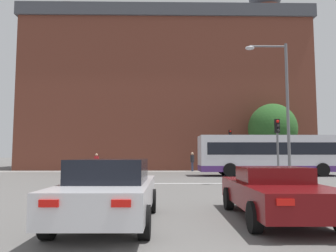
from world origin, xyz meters
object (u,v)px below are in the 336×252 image
(car_roadster_right, at_px, (275,192))
(pedestrian_walking_west, at_px, (192,160))
(pedestrian_waiting, at_px, (96,161))
(street_lamp_junction, at_px, (280,98))
(traffic_light_far_right, at_px, (230,143))
(car_saloon_left, at_px, (110,190))
(pedestrian_walking_east, at_px, (264,162))
(traffic_light_near_right, at_px, (278,139))
(bus_crossing_lead, at_px, (270,154))

(car_roadster_right, height_order, pedestrian_walking_west, pedestrian_walking_west)
(pedestrian_waiting, bearing_deg, pedestrian_walking_west, 4.39)
(street_lamp_junction, bearing_deg, pedestrian_waiting, 132.09)
(traffic_light_far_right, height_order, pedestrian_walking_west, traffic_light_far_right)
(traffic_light_far_right, distance_m, pedestrian_walking_west, 4.06)
(traffic_light_far_right, bearing_deg, car_roadster_right, -99.01)
(car_saloon_left, distance_m, car_roadster_right, 4.03)
(pedestrian_walking_east, bearing_deg, car_saloon_left, -24.57)
(car_saloon_left, relative_size, traffic_light_near_right, 1.30)
(traffic_light_far_right, bearing_deg, pedestrian_walking_east, 5.64)
(car_roadster_right, xyz_separation_m, pedestrian_walking_east, (6.70, 22.53, 0.31))
(street_lamp_junction, height_order, pedestrian_walking_east, street_lamp_junction)
(street_lamp_junction, xyz_separation_m, pedestrian_waiting, (-12.84, 14.22, -3.70))
(pedestrian_walking_east, bearing_deg, bus_crossing_lead, -11.73)
(car_roadster_right, distance_m, bus_crossing_lead, 17.76)
(car_saloon_left, bearing_deg, street_lamp_junction, 52.92)
(pedestrian_waiting, bearing_deg, pedestrian_walking_east, -0.26)
(car_saloon_left, height_order, pedestrian_walking_west, pedestrian_walking_west)
(pedestrian_waiting, distance_m, pedestrian_walking_east, 15.91)
(car_saloon_left, xyz_separation_m, pedestrian_waiting, (-5.16, 24.09, 0.26))
(traffic_light_near_right, xyz_separation_m, pedestrian_walking_east, (2.91, 12.11, -1.51))
(traffic_light_near_right, relative_size, traffic_light_far_right, 0.93)
(street_lamp_junction, bearing_deg, bus_crossing_lead, 76.28)
(pedestrian_waiting, bearing_deg, car_saloon_left, -74.10)
(pedestrian_waiting, relative_size, pedestrian_walking_west, 0.94)
(traffic_light_far_right, bearing_deg, bus_crossing_lead, -69.93)
(car_saloon_left, bearing_deg, pedestrian_walking_west, 81.13)
(car_saloon_left, relative_size, pedestrian_walking_west, 2.58)
(car_saloon_left, distance_m, pedestrian_waiting, 24.64)
(car_saloon_left, bearing_deg, bus_crossing_lead, 62.03)
(car_roadster_right, bearing_deg, traffic_light_near_right, 71.00)
(pedestrian_waiting, xyz_separation_m, pedestrian_walking_east, (15.87, -1.13, -0.05))
(car_saloon_left, distance_m, bus_crossing_lead, 19.74)
(traffic_light_near_right, relative_size, street_lamp_junction, 0.47)
(traffic_light_near_right, relative_size, pedestrian_waiting, 2.11)
(pedestrian_waiting, xyz_separation_m, pedestrian_walking_west, (9.28, 0.10, 0.07))
(bus_crossing_lead, relative_size, pedestrian_walking_west, 5.98)
(car_roadster_right, bearing_deg, bus_crossing_lead, 72.99)
(traffic_light_far_right, height_order, pedestrian_waiting, traffic_light_far_right)
(traffic_light_near_right, distance_m, pedestrian_walking_west, 13.90)
(pedestrian_walking_west, bearing_deg, traffic_light_far_right, 97.19)
(car_saloon_left, height_order, bus_crossing_lead, bus_crossing_lead)
(car_saloon_left, xyz_separation_m, car_roadster_right, (4.01, 0.43, -0.10))
(street_lamp_junction, distance_m, pedestrian_walking_west, 15.19)
(car_saloon_left, height_order, street_lamp_junction, street_lamp_junction)
(pedestrian_walking_west, bearing_deg, pedestrian_waiting, -58.01)
(traffic_light_near_right, height_order, traffic_light_far_right, traffic_light_far_right)
(traffic_light_near_right, relative_size, pedestrian_walking_west, 1.99)
(street_lamp_junction, bearing_deg, pedestrian_walking_west, 103.98)
(pedestrian_waiting, bearing_deg, car_roadster_right, -65.02)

